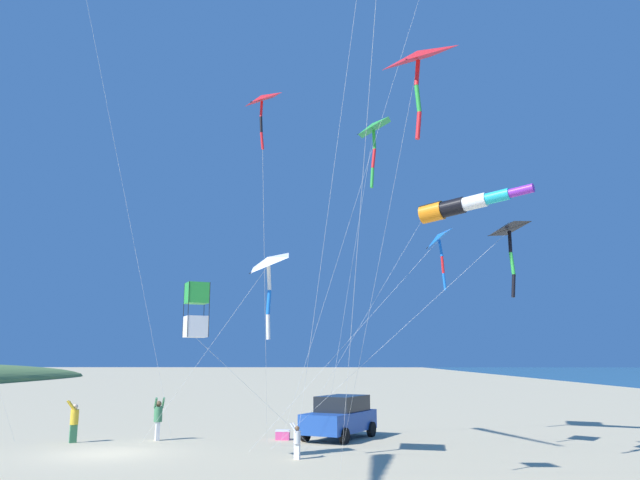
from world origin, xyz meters
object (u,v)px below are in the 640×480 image
Objects in this scene: kite_delta_rainbow_low_near at (417,58)px; kite_delta_red_high_left at (261,102)px; cooler_box at (283,435)px; person_child_grey_jacket at (297,439)px; kite_delta_teal_far_right at (267,264)px; kite_box_white_trailing at (196,310)px; parked_car at (340,417)px; person_adult_flyer at (74,419)px; kite_delta_green_low_center at (508,229)px; kite_windsock_orange_high_right at (459,206)px; kite_delta_small_distant at (438,239)px; kite_delta_blue_topmost at (373,128)px; person_child_green_jacket at (158,417)px.

kite_delta_rainbow_low_near reaches higher than kite_delta_red_high_left.
cooler_box is 0.50× the size of person_child_grey_jacket.
kite_box_white_trailing is at bearing 8.06° from kite_delta_teal_far_right.
parked_car is 9.40m from kite_delta_teal_far_right.
person_adult_flyer is 9.32m from kite_box_white_trailing.
kite_delta_green_low_center is at bearing -142.11° from kite_delta_rainbow_low_near.
kite_delta_green_low_center is 1.56× the size of kite_box_white_trailing.
kite_windsock_orange_high_right reaches higher than kite_delta_teal_far_right.
person_adult_flyer is 1.40× the size of person_child_grey_jacket.
kite_delta_small_distant is (-5.41, -1.43, 7.44)m from person_child_grey_jacket.
person_child_grey_jacket is at bearing 55.96° from kite_delta_blue_topmost.
cooler_box is 0.10× the size of kite_box_white_trailing.
person_adult_flyer is at bearing 9.40° from cooler_box.
kite_delta_small_distant is at bearing -51.60° from kite_delta_green_low_center.
person_child_green_jacket is 0.13× the size of kite_delta_blue_topmost.
kite_delta_teal_far_right reaches higher than cooler_box.
kite_box_white_trailing is 13.43m from kite_windsock_orange_high_right.
kite_box_white_trailing is at bearing 116.31° from person_child_green_jacket.
kite_delta_teal_far_right is at bearing -27.47° from kite_delta_rainbow_low_near.
kite_box_white_trailing is 0.83× the size of kite_delta_teal_far_right.
person_adult_flyer reaches higher than person_child_grey_jacket.
person_child_green_jacket is at bearing -2.36° from kite_delta_blue_topmost.
person_adult_flyer is at bearing 2.44° from kite_delta_blue_topmost.
person_adult_flyer is 19.38m from kite_delta_green_low_center.
cooler_box is (2.52, 0.52, -0.74)m from parked_car.
kite_delta_rainbow_low_near is 1.60× the size of kite_delta_small_distant.
kite_delta_green_low_center is at bearing 128.40° from kite_delta_small_distant.
kite_delta_green_low_center is (-14.01, 6.08, 6.94)m from person_child_green_jacket.
kite_delta_small_distant is (2.09, -2.63, 0.18)m from kite_delta_green_low_center.
kite_delta_blue_topmost reaches higher than kite_delta_teal_far_right.
person_child_grey_jacket is 0.09× the size of kite_delta_rainbow_low_near.
kite_delta_blue_topmost is at bearing -81.81° from kite_delta_rainbow_low_near.
kite_windsock_orange_high_right is at bearing -112.59° from kite_delta_small_distant.
kite_delta_blue_topmost reaches higher than kite_windsock_orange_high_right.
kite_delta_red_high_left is at bearing 73.90° from kite_delta_blue_topmost.
kite_delta_rainbow_low_near is 1.15× the size of kite_delta_red_high_left.
kite_delta_red_high_left reaches higher than kite_box_white_trailing.
kite_delta_teal_far_right is at bearing 90.69° from cooler_box.
kite_delta_blue_topmost is (-1.60, 1.42, 13.02)m from parked_car.
person_child_grey_jacket is 0.15× the size of kite_delta_small_distant.
kite_delta_green_low_center reaches higher than parked_car.
kite_delta_blue_topmost is 1.98× the size of kite_delta_teal_far_right.
kite_box_white_trailing is at bearing 70.96° from cooler_box.
kite_delta_blue_topmost reaches higher than kite_delta_red_high_left.
kite_windsock_orange_high_right is (-10.42, -6.62, 5.28)m from kite_box_white_trailing.
person_child_green_jacket is 8.15m from person_child_grey_jacket.
kite_windsock_orange_high_right is (-8.09, 0.14, 10.20)m from cooler_box.
parked_car is at bearing -170.11° from person_adult_flyer.
person_adult_flyer is at bearing 15.79° from person_child_green_jacket.
person_child_grey_jacket is 0.20× the size of kite_box_white_trailing.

